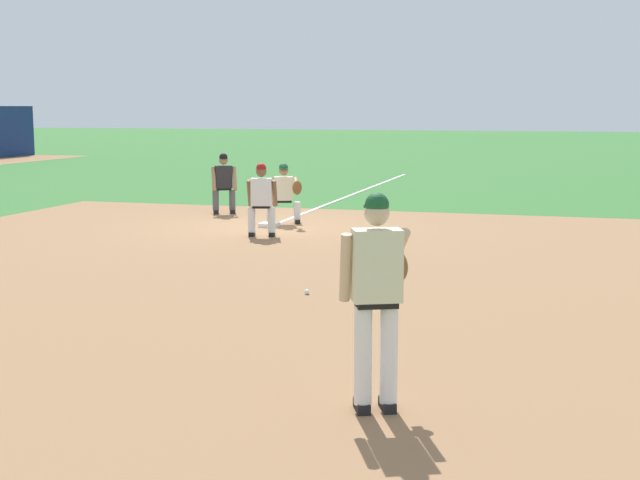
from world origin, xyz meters
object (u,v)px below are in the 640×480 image
object	(u,v)px
umpire	(224,181)
first_base_bag	(269,225)
first_baseman	(285,191)
baserunner	(261,197)
baseball	(307,292)
pitcher	(378,288)

from	to	relation	value
umpire	first_base_bag	bearing A→B (deg)	-137.04
first_base_bag	umpire	bearing A→B (deg)	42.96
first_baseman	baserunner	bearing A→B (deg)	-175.42
first_base_bag	baseball	world-z (taller)	first_base_bag
pitcher	umpire	xyz separation A→B (m)	(12.77, 6.58, -0.27)
pitcher	first_baseman	xyz separation A→B (m)	(11.35, 4.57, -0.33)
baseball	pitcher	xyz separation A→B (m)	(-4.35, -1.94, 1.02)
baseball	first_baseman	bearing A→B (deg)	20.61
first_baseman	baseball	bearing A→B (deg)	-159.39
first_base_bag	umpire	distance (m)	2.80
first_baseman	pitcher	bearing A→B (deg)	-158.07
baserunner	umpire	size ratio (longest dim) A/B	1.00
first_base_bag	umpire	world-z (taller)	umpire
baseball	first_base_bag	bearing A→B (deg)	23.52
baserunner	umpire	world-z (taller)	same
first_base_bag	pitcher	distance (m)	11.83
baseball	first_baseman	distance (m)	7.50
baseball	pitcher	world-z (taller)	pitcher
pitcher	first_baseman	world-z (taller)	pitcher
first_base_bag	baseball	size ratio (longest dim) A/B	5.14
first_base_bag	baserunner	size ratio (longest dim) A/B	0.26
first_base_bag	first_baseman	world-z (taller)	first_baseman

